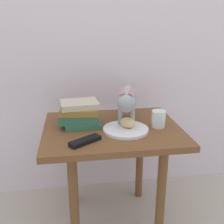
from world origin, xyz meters
TOP-DOWN VIEW (x-y plane):
  - ground_plane at (0.00, 0.00)m, footprint 6.00×6.00m
  - back_panel at (0.00, 0.39)m, footprint 4.00×0.04m
  - side_table at (0.00, 0.00)m, footprint 0.68×0.55m
  - plate at (0.06, -0.06)m, footprint 0.22×0.22m
  - bread_roll at (0.07, -0.05)m, footprint 0.10×0.10m
  - cat at (0.08, 0.04)m, footprint 0.16×0.47m
  - book_stack at (-0.16, 0.04)m, footprint 0.21×0.16m
  - candle_jar at (0.23, -0.03)m, footprint 0.07×0.07m
  - tv_remote at (-0.14, -0.17)m, footprint 0.15×0.12m

SIDE VIEW (x-z plane):
  - ground_plane at x=0.00m, z-range 0.00..0.00m
  - side_table at x=0.00m, z-range 0.20..0.78m
  - plate at x=0.06m, z-range 0.58..0.59m
  - tv_remote at x=-0.14m, z-range 0.58..0.60m
  - candle_jar at x=0.23m, z-range 0.58..0.66m
  - bread_roll at x=0.07m, z-range 0.59..0.64m
  - book_stack at x=-0.16m, z-range 0.58..0.71m
  - cat at x=0.08m, z-range 0.60..0.83m
  - back_panel at x=0.00m, z-range 0.00..2.20m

